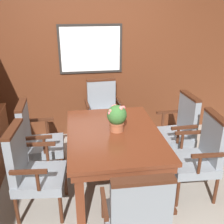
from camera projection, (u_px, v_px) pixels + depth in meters
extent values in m
plane|color=#A39E93|center=(107.00, 193.00, 3.21)|extent=(14.00, 14.00, 0.00)
cube|color=#5B2D19|center=(93.00, 64.00, 4.28)|extent=(7.20, 0.06, 2.45)
cube|color=white|center=(91.00, 49.00, 4.14)|extent=(0.94, 0.01, 0.70)
cube|color=#282623|center=(90.00, 25.00, 4.00)|extent=(1.01, 0.02, 0.04)
cube|color=#282623|center=(91.00, 72.00, 4.28)|extent=(1.01, 0.02, 0.04)
cube|color=#282623|center=(59.00, 50.00, 4.07)|extent=(0.03, 0.02, 0.70)
cube|color=#282623|center=(121.00, 49.00, 4.20)|extent=(0.04, 0.02, 0.70)
cube|color=maroon|center=(80.00, 198.00, 2.63)|extent=(0.09, 0.09, 0.68)
cube|color=maroon|center=(165.00, 190.00, 2.76)|extent=(0.09, 0.09, 0.68)
cube|color=maroon|center=(77.00, 138.00, 3.82)|extent=(0.09, 0.09, 0.68)
cube|color=maroon|center=(136.00, 133.00, 3.94)|extent=(0.09, 0.09, 0.68)
cube|color=maroon|center=(114.00, 139.00, 3.17)|extent=(1.05, 1.45, 0.09)
cube|color=maroon|center=(114.00, 134.00, 3.15)|extent=(1.11, 1.51, 0.04)
cylinder|color=#472314|center=(62.00, 169.00, 3.37)|extent=(0.04, 0.04, 0.36)
cylinder|color=#472314|center=(63.00, 151.00, 3.77)|extent=(0.04, 0.04, 0.36)
cylinder|color=#472314|center=(26.00, 173.00, 3.30)|extent=(0.04, 0.04, 0.36)
cylinder|color=#472314|center=(30.00, 154.00, 3.70)|extent=(0.04, 0.04, 0.36)
cube|color=gray|center=(44.00, 146.00, 3.44)|extent=(0.52, 0.51, 0.11)
cube|color=gray|center=(24.00, 126.00, 3.29)|extent=(0.09, 0.47, 0.53)
cube|color=#472314|center=(21.00, 105.00, 3.18)|extent=(0.10, 0.47, 0.03)
cylinder|color=#472314|center=(44.00, 145.00, 3.15)|extent=(0.04, 0.04, 0.22)
cube|color=#472314|center=(37.00, 138.00, 3.10)|extent=(0.36, 0.04, 0.04)
cylinder|color=#472314|center=(47.00, 126.00, 3.62)|extent=(0.04, 0.04, 0.22)
cube|color=#472314|center=(40.00, 120.00, 3.57)|extent=(0.36, 0.04, 0.04)
cylinder|color=#472314|center=(150.00, 145.00, 3.93)|extent=(0.04, 0.04, 0.36)
cylinder|color=#472314|center=(161.00, 161.00, 3.53)|extent=(0.04, 0.04, 0.36)
cylinder|color=#472314|center=(178.00, 142.00, 4.02)|extent=(0.04, 0.04, 0.36)
cylinder|color=#472314|center=(192.00, 158.00, 3.61)|extent=(0.04, 0.04, 0.36)
cube|color=gray|center=(172.00, 137.00, 3.68)|extent=(0.53, 0.53, 0.11)
cube|color=gray|center=(188.00, 115.00, 3.60)|extent=(0.10, 0.47, 0.53)
cube|color=#472314|center=(190.00, 96.00, 3.49)|extent=(0.11, 0.47, 0.03)
cylinder|color=#472314|center=(163.00, 119.00, 3.85)|extent=(0.04, 0.04, 0.22)
cube|color=#472314|center=(168.00, 112.00, 3.82)|extent=(0.36, 0.05, 0.04)
cylinder|color=#472314|center=(178.00, 136.00, 3.38)|extent=(0.04, 0.04, 0.22)
cube|color=#472314|center=(184.00, 127.00, 3.35)|extent=(0.36, 0.05, 0.04)
cylinder|color=#472314|center=(61.00, 209.00, 2.71)|extent=(0.04, 0.04, 0.36)
cylinder|color=#472314|center=(66.00, 182.00, 3.12)|extent=(0.04, 0.04, 0.36)
cylinder|color=#472314|center=(17.00, 211.00, 2.69)|extent=(0.04, 0.04, 0.36)
cylinder|color=#472314|center=(27.00, 184.00, 3.10)|extent=(0.04, 0.04, 0.36)
cube|color=gray|center=(41.00, 178.00, 2.82)|extent=(0.55, 0.55, 0.11)
cube|color=gray|center=(16.00, 154.00, 2.68)|extent=(0.12, 0.47, 0.53)
cube|color=#472314|center=(12.00, 129.00, 2.58)|extent=(0.13, 0.47, 0.03)
cylinder|color=#472314|center=(38.00, 181.00, 2.52)|extent=(0.04, 0.04, 0.22)
cube|color=#472314|center=(28.00, 172.00, 2.47)|extent=(0.36, 0.07, 0.04)
cylinder|color=#472314|center=(47.00, 152.00, 3.00)|extent=(0.04, 0.04, 0.22)
cube|color=#472314|center=(39.00, 144.00, 2.95)|extent=(0.36, 0.07, 0.04)
cylinder|color=#472314|center=(151.00, 220.00, 2.58)|extent=(0.04, 0.04, 0.36)
cube|color=gray|center=(134.00, 222.00, 2.26)|extent=(0.52, 0.52, 0.11)
cube|color=gray|center=(142.00, 212.00, 1.94)|extent=(0.47, 0.09, 0.53)
cube|color=#472314|center=(143.00, 181.00, 1.83)|extent=(0.47, 0.10, 0.03)
cylinder|color=#472314|center=(164.00, 201.00, 2.26)|extent=(0.04, 0.04, 0.22)
cube|color=#472314|center=(167.00, 197.00, 2.15)|extent=(0.04, 0.36, 0.04)
cylinder|color=#472314|center=(103.00, 207.00, 2.20)|extent=(0.04, 0.04, 0.22)
cube|color=#472314|center=(104.00, 203.00, 2.09)|extent=(0.04, 0.36, 0.04)
cylinder|color=#472314|center=(93.00, 139.00, 4.10)|extent=(0.04, 0.04, 0.36)
cylinder|color=#472314|center=(120.00, 137.00, 4.18)|extent=(0.04, 0.04, 0.36)
cylinder|color=#472314|center=(89.00, 127.00, 4.50)|extent=(0.04, 0.04, 0.36)
cylinder|color=#472314|center=(114.00, 125.00, 4.59)|extent=(0.04, 0.04, 0.36)
cube|color=gray|center=(104.00, 119.00, 4.25)|extent=(0.53, 0.54, 0.11)
cube|color=gray|center=(101.00, 96.00, 4.32)|extent=(0.47, 0.11, 0.53)
cube|color=#472314|center=(101.00, 80.00, 4.22)|extent=(0.47, 0.11, 0.03)
cylinder|color=#472314|center=(88.00, 112.00, 4.11)|extent=(0.04, 0.04, 0.22)
cube|color=#472314|center=(87.00, 104.00, 4.13)|extent=(0.06, 0.36, 0.04)
cylinder|color=#472314|center=(120.00, 109.00, 4.21)|extent=(0.04, 0.04, 0.22)
cube|color=#472314|center=(119.00, 101.00, 4.23)|extent=(0.06, 0.36, 0.04)
cylinder|color=#472314|center=(166.00, 170.00, 3.35)|extent=(0.04, 0.04, 0.36)
cylinder|color=#472314|center=(178.00, 193.00, 2.94)|extent=(0.04, 0.04, 0.36)
cylinder|color=#472314|center=(200.00, 168.00, 3.39)|extent=(0.04, 0.04, 0.36)
cylinder|color=#472314|center=(216.00, 191.00, 2.99)|extent=(0.04, 0.04, 0.36)
cube|color=gray|center=(192.00, 163.00, 3.08)|extent=(0.53, 0.53, 0.11)
cube|color=gray|center=(213.00, 139.00, 2.98)|extent=(0.10, 0.47, 0.53)
cube|color=#472314|center=(217.00, 116.00, 2.87)|extent=(0.11, 0.47, 0.03)
cylinder|color=#472314|center=(182.00, 141.00, 3.25)|extent=(0.04, 0.04, 0.22)
cube|color=#472314|center=(189.00, 133.00, 3.22)|extent=(0.36, 0.05, 0.04)
cylinder|color=#472314|center=(199.00, 165.00, 2.77)|extent=(0.04, 0.04, 0.22)
cube|color=#472314|center=(208.00, 155.00, 2.74)|extent=(0.36, 0.05, 0.04)
cylinder|color=#9E5638|center=(117.00, 126.00, 3.16)|extent=(0.17, 0.17, 0.11)
cylinder|color=#9E5638|center=(117.00, 123.00, 3.15)|extent=(0.19, 0.19, 0.02)
sphere|color=#387033|center=(117.00, 115.00, 3.10)|extent=(0.24, 0.24, 0.24)
sphere|color=#DD6D6B|center=(110.00, 111.00, 3.04)|extent=(0.04, 0.04, 0.04)
sphere|color=#F96D76|center=(115.00, 109.00, 3.19)|extent=(0.05, 0.05, 0.05)
sphere|color=#E7717A|center=(109.00, 113.00, 3.04)|extent=(0.04, 0.04, 0.04)
sphere|color=#F87F7B|center=(121.00, 108.00, 3.05)|extent=(0.05, 0.05, 0.05)
sphere|color=#EF817A|center=(115.00, 106.00, 3.15)|extent=(0.05, 0.05, 0.05)
sphere|color=#E96869|center=(123.00, 108.00, 3.12)|extent=(0.06, 0.06, 0.06)
sphere|color=#DD7976|center=(123.00, 108.00, 3.10)|extent=(0.04, 0.04, 0.04)
sphere|color=#E37E7B|center=(121.00, 108.00, 3.04)|extent=(0.05, 0.05, 0.05)
sphere|color=#E86E66|center=(116.00, 108.00, 3.18)|extent=(0.06, 0.06, 0.06)
sphere|color=#E07D74|center=(113.00, 107.00, 3.14)|extent=(0.05, 0.05, 0.05)
sphere|color=#4C422D|center=(6.00, 146.00, 3.63)|extent=(0.03, 0.03, 0.03)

